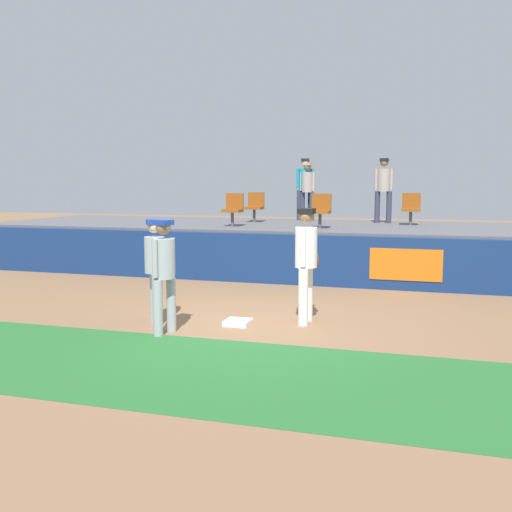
{
  "coord_description": "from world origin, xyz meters",
  "views": [
    {
      "loc": [
        2.81,
        -8.84,
        2.26
      ],
      "look_at": [
        -0.16,
        0.92,
        1.0
      ],
      "focal_mm": 41.17,
      "sensor_mm": 36.0,
      "label": 1
    }
  ],
  "objects_px": {
    "spectator_hooded": "(384,186)",
    "spectator_capped": "(305,185)",
    "first_base": "(238,322)",
    "seat_front_left": "(233,208)",
    "seat_front_center": "(321,209)",
    "spectator_casual": "(307,187)",
    "player_coach_visitor": "(164,268)",
    "seat_back_right": "(411,207)",
    "seat_back_left": "(255,205)",
    "player_fielder_home": "(306,257)",
    "player_runner_visitor": "(155,264)"
  },
  "relations": [
    {
      "from": "spectator_hooded",
      "to": "spectator_capped",
      "type": "xyz_separation_m",
      "value": [
        -2.35,
        0.64,
        0.03
      ]
    },
    {
      "from": "first_base",
      "to": "seat_front_left",
      "type": "height_order",
      "value": "seat_front_left"
    },
    {
      "from": "seat_front_left",
      "to": "seat_front_center",
      "type": "bearing_deg",
      "value": 0.01
    },
    {
      "from": "seat_front_center",
      "to": "spectator_casual",
      "type": "distance_m",
      "value": 3.07
    },
    {
      "from": "player_coach_visitor",
      "to": "spectator_capped",
      "type": "xyz_separation_m",
      "value": [
        0.12,
        9.31,
        1.23
      ]
    },
    {
      "from": "seat_front_left",
      "to": "spectator_hooded",
      "type": "bearing_deg",
      "value": 33.86
    },
    {
      "from": "seat_back_right",
      "to": "player_coach_visitor",
      "type": "bearing_deg",
      "value": -111.85
    },
    {
      "from": "first_base",
      "to": "spectator_capped",
      "type": "relative_size",
      "value": 0.22
    },
    {
      "from": "first_base",
      "to": "spectator_casual",
      "type": "distance_m",
      "value": 8.61
    },
    {
      "from": "first_base",
      "to": "seat_back_left",
      "type": "height_order",
      "value": "seat_back_left"
    },
    {
      "from": "seat_back_right",
      "to": "spectator_casual",
      "type": "bearing_deg",
      "value": 160.33
    },
    {
      "from": "seat_front_center",
      "to": "spectator_hooded",
      "type": "relative_size",
      "value": 0.47
    },
    {
      "from": "first_base",
      "to": "seat_back_left",
      "type": "distance_m",
      "value": 7.66
    },
    {
      "from": "player_fielder_home",
      "to": "seat_back_right",
      "type": "distance_m",
      "value": 6.95
    },
    {
      "from": "spectator_capped",
      "to": "player_coach_visitor",
      "type": "bearing_deg",
      "value": 76.12
    },
    {
      "from": "seat_back_left",
      "to": "spectator_capped",
      "type": "relative_size",
      "value": 0.46
    },
    {
      "from": "spectator_hooded",
      "to": "player_runner_visitor",
      "type": "bearing_deg",
      "value": 69.0
    },
    {
      "from": "seat_front_center",
      "to": "spectator_hooded",
      "type": "height_order",
      "value": "spectator_hooded"
    },
    {
      "from": "seat_back_right",
      "to": "seat_front_center",
      "type": "height_order",
      "value": "same"
    },
    {
      "from": "player_runner_visitor",
      "to": "player_coach_visitor",
      "type": "bearing_deg",
      "value": 4.61
    },
    {
      "from": "seat_back_left",
      "to": "spectator_capped",
      "type": "xyz_separation_m",
      "value": [
        1.18,
        1.22,
        0.58
      ]
    },
    {
      "from": "first_base",
      "to": "spectator_capped",
      "type": "xyz_separation_m",
      "value": [
        -0.75,
        8.46,
        2.19
      ]
    },
    {
      "from": "spectator_casual",
      "to": "spectator_hooded",
      "type": "bearing_deg",
      "value": 179.59
    },
    {
      "from": "player_runner_visitor",
      "to": "player_coach_visitor",
      "type": "height_order",
      "value": "player_coach_visitor"
    },
    {
      "from": "first_base",
      "to": "seat_front_left",
      "type": "distance_m",
      "value": 6.0
    },
    {
      "from": "player_fielder_home",
      "to": "seat_front_center",
      "type": "xyz_separation_m",
      "value": [
        -0.72,
        4.99,
        0.57
      ]
    },
    {
      "from": "first_base",
      "to": "spectator_hooded",
      "type": "distance_m",
      "value": 8.28
    },
    {
      "from": "seat_back_right",
      "to": "player_runner_visitor",
      "type": "bearing_deg",
      "value": -116.08
    },
    {
      "from": "seat_front_left",
      "to": "seat_back_right",
      "type": "distance_m",
      "value": 4.69
    },
    {
      "from": "seat_back_left",
      "to": "player_fielder_home",
      "type": "bearing_deg",
      "value": -66.49
    },
    {
      "from": "seat_back_left",
      "to": "spectator_capped",
      "type": "distance_m",
      "value": 1.8
    },
    {
      "from": "seat_back_left",
      "to": "spectator_casual",
      "type": "height_order",
      "value": "spectator_casual"
    },
    {
      "from": "seat_back_right",
      "to": "seat_back_left",
      "type": "height_order",
      "value": "same"
    },
    {
      "from": "seat_back_left",
      "to": "spectator_capped",
      "type": "bearing_deg",
      "value": 45.98
    },
    {
      "from": "first_base",
      "to": "seat_front_left",
      "type": "xyz_separation_m",
      "value": [
        -1.96,
        5.44,
        1.61
      ]
    },
    {
      "from": "player_runner_visitor",
      "to": "seat_back_left",
      "type": "xyz_separation_m",
      "value": [
        -0.62,
        7.52,
        0.67
      ]
    },
    {
      "from": "first_base",
      "to": "player_runner_visitor",
      "type": "height_order",
      "value": "player_runner_visitor"
    },
    {
      "from": "player_runner_visitor",
      "to": "player_coach_visitor",
      "type": "distance_m",
      "value": 0.72
    },
    {
      "from": "player_coach_visitor",
      "to": "seat_front_center",
      "type": "relative_size",
      "value": 2.06
    },
    {
      "from": "player_runner_visitor",
      "to": "seat_front_center",
      "type": "height_order",
      "value": "seat_front_center"
    },
    {
      "from": "seat_back_right",
      "to": "spectator_capped",
      "type": "bearing_deg",
      "value": 158.59
    },
    {
      "from": "first_base",
      "to": "player_fielder_home",
      "type": "bearing_deg",
      "value": 23.69
    },
    {
      "from": "player_coach_visitor",
      "to": "spectator_hooded",
      "type": "xyz_separation_m",
      "value": [
        2.47,
        8.68,
        1.2
      ]
    },
    {
      "from": "seat_back_right",
      "to": "spectator_casual",
      "type": "distance_m",
      "value": 3.25
    },
    {
      "from": "player_runner_visitor",
      "to": "spectator_hooded",
      "type": "bearing_deg",
      "value": 127.09
    },
    {
      "from": "seat_front_left",
      "to": "spectator_casual",
      "type": "height_order",
      "value": "spectator_casual"
    },
    {
      "from": "player_fielder_home",
      "to": "spectator_hooded",
      "type": "distance_m",
      "value": 7.49
    },
    {
      "from": "seat_front_center",
      "to": "spectator_casual",
      "type": "bearing_deg",
      "value": 108.25
    },
    {
      "from": "player_fielder_home",
      "to": "seat_back_left",
      "type": "distance_m",
      "value": 7.43
    },
    {
      "from": "player_fielder_home",
      "to": "spectator_hooded",
      "type": "bearing_deg",
      "value": 176.65
    }
  ]
}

